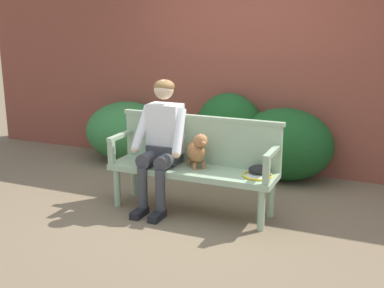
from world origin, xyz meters
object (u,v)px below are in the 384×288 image
(person_seated, at_px, (162,139))
(dog_on_bench, at_px, (197,150))
(baseball_glove, at_px, (260,170))
(garden_bench, at_px, (192,174))
(tennis_racket, at_px, (257,175))

(person_seated, xyz_separation_m, dog_on_bench, (0.38, 0.04, -0.09))
(dog_on_bench, xyz_separation_m, baseball_glove, (0.63, 0.05, -0.14))
(garden_bench, relative_size, dog_on_bench, 4.64)
(garden_bench, distance_m, baseball_glove, 0.69)
(tennis_racket, distance_m, baseball_glove, 0.07)
(tennis_racket, xyz_separation_m, baseball_glove, (0.01, 0.06, 0.04))
(person_seated, bearing_deg, garden_bench, 1.77)
(person_seated, bearing_deg, baseball_glove, 5.21)
(garden_bench, xyz_separation_m, tennis_racket, (0.67, 0.02, 0.07))
(person_seated, bearing_deg, tennis_racket, 1.86)
(dog_on_bench, bearing_deg, tennis_racket, -0.46)
(garden_bench, distance_m, tennis_racket, 0.68)
(garden_bench, bearing_deg, tennis_racket, 1.90)
(tennis_racket, bearing_deg, garden_bench, -178.10)
(person_seated, height_order, dog_on_bench, person_seated)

